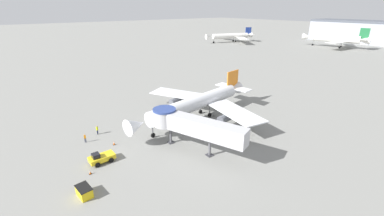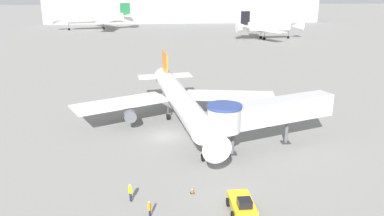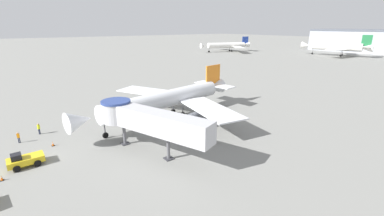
# 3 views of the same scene
# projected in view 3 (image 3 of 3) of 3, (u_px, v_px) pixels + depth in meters

# --- Properties ---
(ground_plane) EXTENTS (800.00, 800.00, 0.00)m
(ground_plane) POSITION_uv_depth(u_px,v_px,m) (141.00, 120.00, 46.75)
(ground_plane) COLOR gray
(main_airplane) EXTENTS (30.95, 33.04, 8.55)m
(main_airplane) POSITION_uv_depth(u_px,v_px,m) (169.00, 99.00, 46.74)
(main_airplane) COLOR silver
(main_airplane) RESTS_ON ground_plane
(jet_bridge) EXTENTS (17.02, 8.47, 6.37)m
(jet_bridge) POSITION_uv_depth(u_px,v_px,m) (145.00, 119.00, 33.67)
(jet_bridge) COLOR #B7B7BC
(jet_bridge) RESTS_ON ground_plane
(pushback_tug_yellow) EXTENTS (2.34, 3.94, 1.81)m
(pushback_tug_yellow) POSITION_uv_depth(u_px,v_px,m) (25.00, 160.00, 31.21)
(pushback_tug_yellow) COLOR yellow
(pushback_tug_yellow) RESTS_ON ground_plane
(traffic_cone_near_nose) EXTENTS (0.40, 0.40, 0.67)m
(traffic_cone_near_nose) POSITION_uv_depth(u_px,v_px,m) (53.00, 144.00, 36.58)
(traffic_cone_near_nose) COLOR black
(traffic_cone_near_nose) RESTS_ON ground_plane
(traffic_cone_starboard_wing) EXTENTS (0.46, 0.46, 0.76)m
(traffic_cone_starboard_wing) POSITION_uv_depth(u_px,v_px,m) (200.00, 143.00, 36.78)
(traffic_cone_starboard_wing) COLOR black
(traffic_cone_starboard_wing) RESTS_ON ground_plane
(traffic_cone_apron_front) EXTENTS (0.38, 0.38, 0.63)m
(traffic_cone_apron_front) POSITION_uv_depth(u_px,v_px,m) (2.00, 178.00, 28.36)
(traffic_cone_apron_front) COLOR black
(traffic_cone_apron_front) RESTS_ON ground_plane
(ground_crew_marshaller) EXTENTS (0.37, 0.40, 1.83)m
(ground_crew_marshaller) POSITION_uv_depth(u_px,v_px,m) (39.00, 128.00, 40.34)
(ground_crew_marshaller) COLOR #1E2338
(ground_crew_marshaller) RESTS_ON ground_plane
(ground_crew_wing_walker) EXTENTS (0.29, 0.37, 1.67)m
(ground_crew_wing_walker) POSITION_uv_depth(u_px,v_px,m) (18.00, 137.00, 37.35)
(ground_crew_wing_walker) COLOR #1E2338
(ground_crew_wing_walker) RESTS_ON ground_plane
(background_jet_blue_tail) EXTENTS (35.73, 35.14, 9.61)m
(background_jet_blue_tail) POSITION_uv_depth(u_px,v_px,m) (228.00, 45.00, 170.39)
(background_jet_blue_tail) COLOR white
(background_jet_blue_tail) RESTS_ON ground_plane
(background_jet_green_tail) EXTENTS (36.67, 35.68, 11.91)m
(background_jet_green_tail) POSITION_uv_depth(u_px,v_px,m) (338.00, 47.00, 145.14)
(background_jet_green_tail) COLOR white
(background_jet_green_tail) RESTS_ON ground_plane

